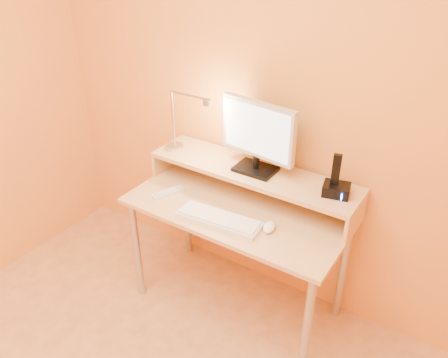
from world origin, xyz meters
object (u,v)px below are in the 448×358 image
Objects in this scene: keyboard at (219,220)px; mouse at (269,227)px; lamp_base at (175,147)px; phone_dock at (336,190)px; monitor_panel at (258,130)px; remote_control at (168,193)px.

keyboard is 0.26m from mouse.
mouse is (0.25, 0.08, 0.01)m from keyboard.
lamp_base is 0.99m from phone_dock.
monitor_panel is 0.63m from remote_control.
keyboard is at bearing 12.13° from remote_control.
monitor_panel is at bearing 165.59° from phone_dock.
remote_control is at bearing -62.33° from lamp_base.
lamp_base is (-0.53, -0.04, -0.23)m from monitor_panel.
keyboard is 2.45× the size of remote_control.
monitor_panel is 3.42× the size of phone_dock.
mouse reaches higher than keyboard.
keyboard is 0.39m from remote_control.
remote_control is (-0.42, -0.27, -0.39)m from monitor_panel.
keyboard is at bearing -87.33° from monitor_panel.
remote_control is (-0.64, -0.01, -0.01)m from mouse.
phone_dock is at bearing 1.74° from lamp_base.
monitor_panel is 0.50m from phone_dock.
monitor_panel reaches higher than remote_control.
lamp_base is 0.99× the size of mouse.
monitor_panel reaches higher than phone_dock.
mouse is at bearing 22.59° from remote_control.
keyboard is at bearing -159.90° from phone_dock.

